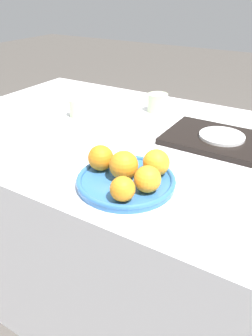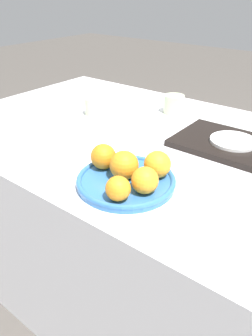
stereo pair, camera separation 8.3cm
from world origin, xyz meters
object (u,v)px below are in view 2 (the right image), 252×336
Objects in this scene: fruit_platter at (126,181)px; cup_3 at (94,107)px; side_plate at (233,141)px; napkin at (50,102)px; orange_1 at (118,189)px; cup_1 at (174,104)px; orange_0 at (124,165)px; orange_3 at (103,157)px; orange_2 at (145,180)px; serving_tray at (233,145)px; orange_4 at (157,164)px.

fruit_platter is 0.54m from cup_3.
napkin is at bearing -175.95° from side_plate.
cup_1 is at bearing 109.59° from orange_1.
orange_0 is 0.08m from orange_3.
fruit_platter is 0.08m from orange_2.
fruit_platter is at bearing -38.44° from cup_3.
orange_2 is at bearing -98.86° from serving_tray.
cup_1 is at bearing 116.12° from orange_4.
serving_tray is 2.77× the size of napkin.
fruit_platter is 0.09m from orange_4.
orange_2 is (0.03, 0.06, 0.00)m from orange_1.
cup_3 reaches higher than fruit_platter.
orange_3 is (-0.13, 0.09, 0.00)m from orange_1.
cup_3 is at bearing 135.94° from orange_3.
cup_3 is at bearing 137.95° from orange_1.
orange_4 reaches higher than orange_2.
orange_2 is at bearing -15.03° from orange_0.
orange_0 reaches higher than cup_1.
napkin is (-0.26, -0.01, -0.03)m from cup_3.
orange_1 is at bearing -42.05° from cup_3.
orange_0 is (-0.01, 0.00, 0.04)m from fruit_platter.
orange_4 is at bearing 20.42° from orange_3.
orange_0 is 0.51× the size of side_plate.
orange_2 reaches higher than cup_1.
orange_0 is at bearing -110.68° from serving_tray.
cup_1 is (-0.17, 0.54, -0.02)m from orange_0.
orange_3 is 0.94× the size of cup_3.
orange_1 is 0.83m from napkin.
orange_0 is at bearing -5.48° from orange_3.
orange_3 is at bearing 173.01° from fruit_platter.
orange_0 is 0.21× the size of serving_tray.
orange_0 is at bearing 160.14° from fruit_platter.
fruit_platter is 3.52× the size of cup_3.
orange_1 is 0.46× the size of napkin.
orange_0 is 0.57m from cup_1.
orange_4 reaches higher than side_plate.
fruit_platter is at bearing -109.37° from side_plate.
orange_1 is 0.07m from orange_2.
orange_0 reaches higher than orange_2.
orange_2 is at bearing 64.19° from orange_1.
fruit_platter is 1.99× the size of napkin.
orange_3 is at bearing 174.52° from orange_0.
serving_tray is (0.09, 0.47, -0.04)m from orange_1.
orange_3 is 0.43m from side_plate.
cup_1 is at bearing 152.62° from side_plate.
cup_3 is 0.56× the size of napkin.
orange_2 is 0.51× the size of napkin.
fruit_platter is 3.64× the size of orange_4.
orange_1 is 0.15m from orange_4.
orange_3 is 0.55m from cup_1.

